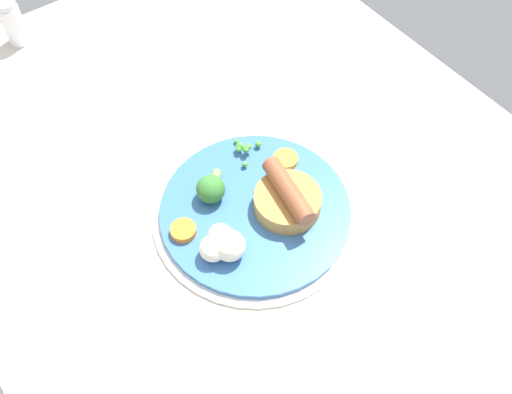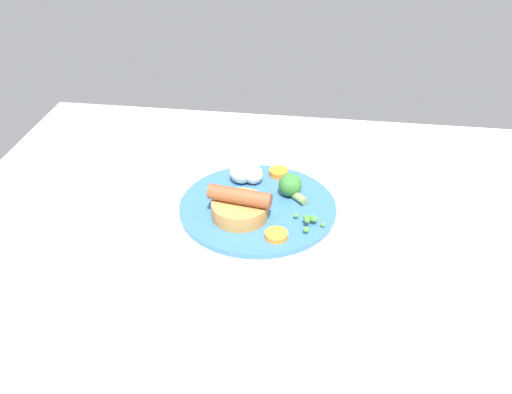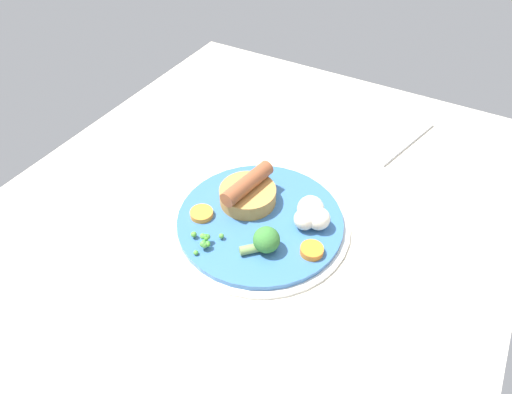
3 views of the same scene
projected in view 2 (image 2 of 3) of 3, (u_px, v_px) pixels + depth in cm
name	position (u px, v px, depth cm)	size (l,w,h in cm)	color
dining_table	(280.00, 232.00, 92.32)	(110.00, 80.00, 3.00)	beige
dinner_plate	(258.00, 209.00, 94.05)	(28.11, 28.11, 1.40)	silver
sausage_pudding	(240.00, 206.00, 89.85)	(10.37, 9.04, 5.10)	#BC8442
pea_pile	(309.00, 220.00, 88.35)	(5.09, 4.08, 1.78)	green
broccoli_floret_near	(291.00, 186.00, 94.96)	(5.24, 5.26, 3.94)	#387A33
cauliflower_floret	(247.00, 171.00, 98.85)	(5.79, 5.62, 4.11)	silver
carrot_slice_0	(279.00, 173.00, 101.11)	(3.39, 3.39, 1.05)	orange
carrot_slice_2	(278.00, 235.00, 86.09)	(3.59, 3.59, 0.86)	orange
fork	(102.00, 155.00, 109.53)	(18.00, 1.60, 0.60)	silver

